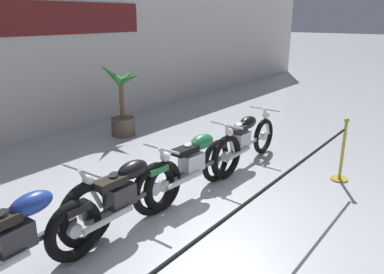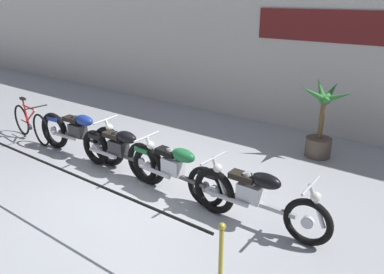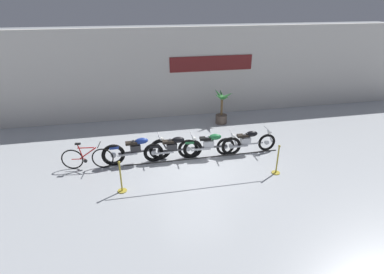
% 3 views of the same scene
% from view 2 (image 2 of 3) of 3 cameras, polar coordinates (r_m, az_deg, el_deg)
% --- Properties ---
extents(ground_plane, '(120.00, 120.00, 0.00)m').
position_cam_2_polar(ground_plane, '(6.46, -10.16, -9.15)').
color(ground_plane, '#B2B7BC').
extents(back_wall, '(28.00, 0.29, 4.20)m').
position_cam_2_polar(back_wall, '(9.87, 11.55, 14.15)').
color(back_wall, silver).
rests_on(back_wall, ground).
extents(motorcycle_blue_0, '(2.46, 0.62, 0.98)m').
position_cam_2_polar(motorcycle_blue_0, '(8.08, -16.71, 0.38)').
color(motorcycle_blue_0, black).
rests_on(motorcycle_blue_0, ground).
extents(motorcycle_black_1, '(2.14, 0.62, 0.93)m').
position_cam_2_polar(motorcycle_black_1, '(7.12, -10.78, -2.14)').
color(motorcycle_black_1, black).
rests_on(motorcycle_black_1, ground).
extents(motorcycle_green_2, '(2.36, 0.62, 0.95)m').
position_cam_2_polar(motorcycle_green_2, '(6.22, -2.52, -5.09)').
color(motorcycle_green_2, black).
rests_on(motorcycle_green_2, ground).
extents(motorcycle_black_3, '(2.35, 0.62, 0.92)m').
position_cam_2_polar(motorcycle_black_3, '(5.55, 9.35, -8.89)').
color(motorcycle_black_3, black).
rests_on(motorcycle_black_3, ground).
extents(bicycle, '(1.75, 0.48, 0.98)m').
position_cam_2_polar(bicycle, '(9.43, -23.35, 1.87)').
color(bicycle, black).
rests_on(bicycle, ground).
extents(potted_palm_left_of_row, '(1.03, 1.09, 1.66)m').
position_cam_2_polar(potted_palm_left_of_row, '(8.13, 19.08, 1.55)').
color(potted_palm_left_of_row, brown).
rests_on(potted_palm_left_of_row, ground).
extents(stanchion_far_left, '(5.11, 0.28, 1.05)m').
position_cam_2_polar(stanchion_far_left, '(6.49, -23.98, -4.14)').
color(stanchion_far_left, gold).
rests_on(stanchion_far_left, ground).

